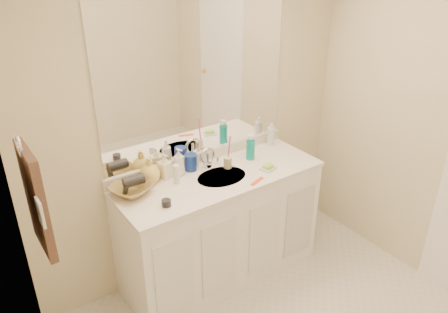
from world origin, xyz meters
name	(u,v)px	position (x,y,z in m)	size (l,w,h in m)	color
wall_back	(198,122)	(0.00, 1.30, 1.20)	(2.60, 0.02, 2.40)	beige
vanity_cabinet	(220,228)	(0.00, 1.02, 0.42)	(1.50, 0.55, 0.85)	white
countertop	(220,177)	(0.00, 1.02, 0.86)	(1.52, 0.57, 0.03)	white
backsplash	(200,157)	(0.00, 1.29, 0.92)	(1.52, 0.03, 0.08)	silver
sink_basin	(222,178)	(0.00, 1.00, 0.87)	(0.37, 0.37, 0.02)	#B5B09E
faucet	(208,160)	(0.00, 1.18, 0.94)	(0.02, 0.02, 0.11)	silver
mirror	(197,73)	(0.00, 1.29, 1.56)	(1.48, 0.01, 1.20)	white
blue_mug	(191,162)	(-0.12, 1.21, 0.94)	(0.09, 0.09, 0.12)	navy
tan_cup	(228,162)	(0.12, 1.09, 0.92)	(0.06, 0.06, 0.08)	beige
toothbrush	(229,149)	(0.13, 1.09, 1.03)	(0.01, 0.01, 0.21)	#DA3996
mouthwash_bottle	(250,150)	(0.34, 1.11, 0.96)	(0.07, 0.07, 0.15)	#0C9487
clear_pump_bottle	(271,136)	(0.63, 1.21, 0.96)	(0.06, 0.06, 0.15)	silver
soap_dish	(268,168)	(0.34, 0.90, 0.89)	(0.11, 0.09, 0.01)	silver
green_soap	(268,166)	(0.34, 0.90, 0.90)	(0.07, 0.05, 0.03)	#99E939
orange_comb	(257,181)	(0.16, 0.80, 0.88)	(0.13, 0.03, 0.01)	#EC4E18
dark_jar	(166,203)	(-0.50, 0.89, 0.90)	(0.06, 0.06, 0.04)	black
extra_white_bottle	(177,174)	(-0.30, 1.11, 0.95)	(0.04, 0.04, 0.14)	white
soap_bottle_white	(179,162)	(-0.23, 1.20, 0.98)	(0.08, 0.08, 0.20)	white
soap_bottle_cream	(165,166)	(-0.33, 1.23, 0.97)	(0.08, 0.08, 0.18)	#FFF5CF
soap_bottle_yellow	(150,170)	(-0.44, 1.22, 0.97)	(0.14, 0.14, 0.18)	#E8C95A
wicker_basket	(132,189)	(-0.61, 1.16, 0.91)	(0.26, 0.26, 0.06)	olive
hair_dryer	(134,181)	(-0.59, 1.16, 0.97)	(0.07, 0.07, 0.14)	black
towel_ring	(19,145)	(-1.27, 0.77, 1.55)	(0.11, 0.11, 0.01)	silver
hand_towel	(36,201)	(-1.25, 0.77, 1.25)	(0.04, 0.32, 0.55)	#35241C
switch_plate	(40,213)	(-1.27, 0.57, 1.30)	(0.01, 0.09, 0.13)	silver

